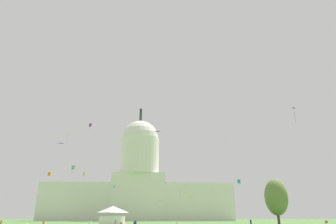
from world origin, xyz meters
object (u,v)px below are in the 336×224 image
(kite_gold_low, at_px, (84,174))
(kite_white_mid, at_px, (230,146))
(kite_black_mid, at_px, (293,111))
(kite_violet_mid_b, at_px, (157,133))
(kite_violet_mid, at_px, (90,125))
(kite_green_mid, at_px, (73,167))
(kite_pink_low, at_px, (160,201))
(kite_lime_low, at_px, (180,190))
(kite_yellow_low, at_px, (190,197))
(kite_turquoise_low, at_px, (239,181))
(capitol_building, at_px, (139,184))
(person_navy_near_tree_west, at_px, (251,224))
(tree_east_mid, at_px, (276,197))
(kite_cyan_low, at_px, (114,187))
(event_tent, at_px, (112,216))
(person_orange_mid_left, at_px, (1,224))
(kite_lime_mid, at_px, (68,136))
(kite_red_low, at_px, (164,184))
(kite_blue_mid, at_px, (61,144))
(kite_orange_low, at_px, (50,174))

(kite_gold_low, xyz_separation_m, kite_white_mid, (61.08, 22.08, 16.69))
(kite_black_mid, bearing_deg, kite_violet_mid_b, -38.90)
(kite_violet_mid, bearing_deg, kite_green_mid, -176.62)
(kite_green_mid, bearing_deg, kite_pink_low, -69.52)
(kite_white_mid, bearing_deg, kite_pink_low, -68.00)
(kite_violet_mid_b, bearing_deg, kite_lime_low, -93.04)
(kite_lime_low, bearing_deg, kite_yellow_low, -162.56)
(kite_lime_low, distance_m, kite_turquoise_low, 57.03)
(kite_turquoise_low, bearing_deg, kite_pink_low, 173.96)
(kite_green_mid, distance_m, kite_violet_mid_b, 50.59)
(capitol_building, xyz_separation_m, person_navy_near_tree_west, (27.48, -133.90, -21.97))
(tree_east_mid, bearing_deg, kite_green_mid, 155.11)
(kite_turquoise_low, relative_size, kite_white_mid, 0.43)
(kite_black_mid, xyz_separation_m, kite_cyan_low, (-52.44, 63.50, -14.26))
(kite_pink_low, xyz_separation_m, kite_yellow_low, (18.88, 29.83, 3.62))
(event_tent, xyz_separation_m, person_orange_mid_left, (-19.07, -20.12, -1.66))
(kite_turquoise_low, relative_size, kite_green_mid, 0.41)
(kite_white_mid, bearing_deg, kite_violet_mid_b, 17.70)
(kite_lime_low, bearing_deg, capitol_building, -115.44)
(kite_turquoise_low, bearing_deg, person_navy_near_tree_west, -47.46)
(kite_black_mid, height_order, kite_violet_mid_b, kite_black_mid)
(kite_yellow_low, bearing_deg, kite_black_mid, -169.54)
(person_navy_near_tree_west, distance_m, kite_lime_mid, 65.65)
(kite_lime_low, height_order, kite_turquoise_low, kite_lime_low)
(kite_red_low, bearing_deg, kite_lime_mid, -85.47)
(person_orange_mid_left, distance_m, kite_violet_mid, 44.32)
(person_navy_near_tree_west, relative_size, kite_green_mid, 0.48)
(kite_violet_mid, bearing_deg, kite_blue_mid, -28.19)
(kite_red_low, bearing_deg, person_navy_near_tree_west, -4.58)
(tree_east_mid, bearing_deg, event_tent, -178.57)
(kite_turquoise_low, distance_m, kite_lime_mid, 60.02)
(kite_yellow_low, bearing_deg, kite_white_mid, -160.69)
(kite_pink_low, bearing_deg, kite_white_mid, 148.32)
(kite_black_mid, bearing_deg, kite_white_mid, -128.24)
(person_navy_near_tree_west, xyz_separation_m, kite_yellow_low, (3.00, 113.11, 12.22))
(kite_pink_low, bearing_deg, person_orange_mid_left, 62.64)
(person_navy_near_tree_west, height_order, kite_lime_mid, kite_lime_mid)
(tree_east_mid, xyz_separation_m, kite_red_low, (-29.40, 32.58, 6.81))
(event_tent, bearing_deg, kite_cyan_low, 102.55)
(kite_white_mid, bearing_deg, person_orange_mid_left, 5.14)
(event_tent, bearing_deg, kite_blue_mid, -136.19)
(person_navy_near_tree_west, bearing_deg, kite_yellow_low, -67.44)
(kite_red_low, relative_size, kite_orange_low, 1.63)
(capitol_building, relative_size, kite_blue_mid, 79.40)
(person_navy_near_tree_west, distance_m, kite_lime_low, 91.82)
(kite_orange_low, bearing_deg, kite_pink_low, -23.66)
(kite_black_mid, bearing_deg, kite_pink_low, -106.00)
(kite_pink_low, bearing_deg, kite_yellow_low, -128.11)
(capitol_building, distance_m, kite_blue_mid, 127.89)
(tree_east_mid, relative_size, kite_black_mid, 3.11)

